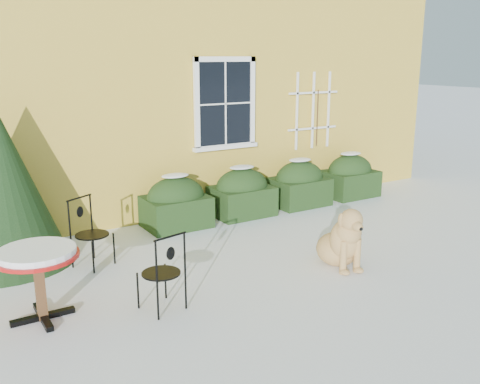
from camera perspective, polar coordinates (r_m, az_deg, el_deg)
ground at (r=7.19m, az=4.25°, el=-8.67°), size 80.00×80.00×0.00m
house at (r=12.94m, az=-14.69°, el=15.73°), size 12.40×8.40×6.40m
hedge_row at (r=9.94m, az=3.38°, el=0.34°), size 4.95×0.80×0.91m
evergreen_shrub at (r=7.98m, az=-24.20°, el=-0.53°), size 1.91×1.91×2.31m
bistro_table at (r=6.13m, az=-20.80°, el=-6.90°), size 0.88×0.88×0.82m
patio_chair_near at (r=6.09m, az=-8.20°, el=-8.41°), size 0.49×0.48×0.93m
patio_chair_far at (r=7.56m, az=-15.74°, el=-4.15°), size 0.57×0.57×0.95m
dog at (r=7.39m, az=10.90°, el=-5.24°), size 0.69×0.95×0.90m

